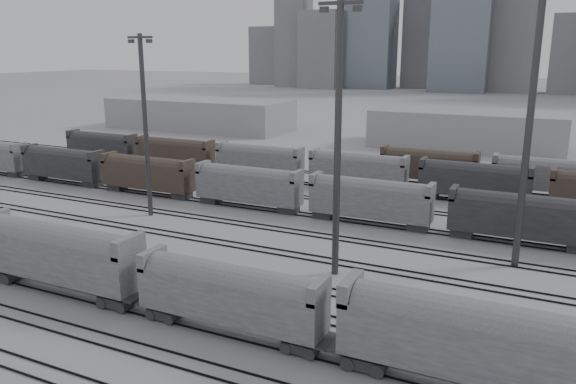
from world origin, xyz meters
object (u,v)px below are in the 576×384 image
at_px(hopper_car_c, 474,338).
at_px(light_mast_c, 338,135).
at_px(hopper_car_a, 58,252).
at_px(hopper_car_b, 230,293).

xyz_separation_m(hopper_car_c, light_mast_c, (-14.41, 14.26, 9.61)).
xyz_separation_m(hopper_car_a, hopper_car_b, (17.43, 0.00, -0.43)).
xyz_separation_m(hopper_car_b, light_mast_c, (2.86, 14.26, 10.00)).
bearing_deg(light_mast_c, hopper_car_c, -44.71).
bearing_deg(light_mast_c, hopper_car_b, -101.34).
height_order(hopper_car_a, hopper_car_c, hopper_car_a).
relative_size(hopper_car_a, hopper_car_b, 1.13).
height_order(hopper_car_a, light_mast_c, light_mast_c).
height_order(hopper_car_c, light_mast_c, light_mast_c).
xyz_separation_m(hopper_car_a, light_mast_c, (20.29, 14.26, 9.58)).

